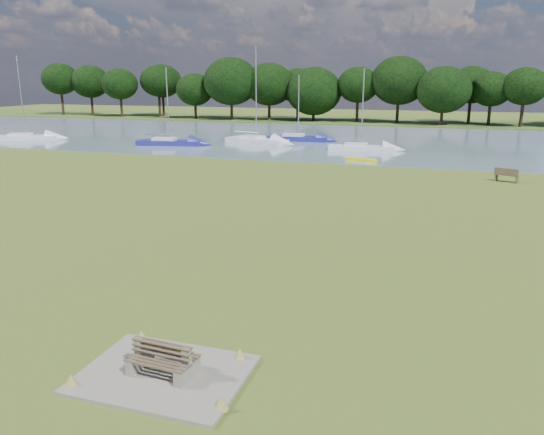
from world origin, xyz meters
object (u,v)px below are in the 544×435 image
(sailboat_2, at_px, (25,136))
(sailboat_8, at_px, (256,139))
(sailboat_6, at_px, (360,146))
(riverbank_bench, at_px, (507,175))
(sailboat_4, at_px, (297,137))
(sailboat_0, at_px, (169,141))
(bench_pair, at_px, (163,360))
(kayak, at_px, (361,160))

(sailboat_2, height_order, sailboat_8, sailboat_8)
(sailboat_2, distance_m, sailboat_6, 41.48)
(riverbank_bench, relative_size, sailboat_8, 0.16)
(sailboat_4, bearing_deg, riverbank_bench, -45.83)
(sailboat_0, height_order, sailboat_2, sailboat_2)
(riverbank_bench, xyz_separation_m, sailboat_2, (-54.44, 11.42, 0.04))
(bench_pair, height_order, sailboat_0, sailboat_0)
(riverbank_bench, height_order, sailboat_0, sailboat_0)
(sailboat_2, bearing_deg, sailboat_4, -8.13)
(kayak, xyz_separation_m, sailboat_6, (-1.31, 7.68, 0.32))
(bench_pair, distance_m, kayak, 38.16)
(bench_pair, bearing_deg, sailboat_4, 105.40)
(bench_pair, distance_m, sailboat_0, 49.70)
(bench_pair, xyz_separation_m, riverbank_bench, (11.01, 31.51, 0.06))
(kayak, relative_size, sailboat_0, 0.33)
(sailboat_0, relative_size, sailboat_8, 0.78)
(sailboat_2, bearing_deg, riverbank_bench, -36.24)
(sailboat_4, height_order, sailboat_6, sailboat_6)
(bench_pair, height_order, sailboat_8, sailboat_8)
(riverbank_bench, xyz_separation_m, sailboat_4, (-21.81, 20.94, 0.03))
(sailboat_0, bearing_deg, sailboat_6, -5.63)
(riverbank_bench, bearing_deg, sailboat_2, -169.58)
(riverbank_bench, bearing_deg, sailboat_4, 158.44)
(sailboat_4, bearing_deg, sailboat_8, -138.52)
(bench_pair, xyz_separation_m, sailboat_0, (-23.73, 43.66, 0.08))
(riverbank_bench, relative_size, kayak, 0.62)
(riverbank_bench, bearing_deg, sailboat_8, 168.82)
(kayak, xyz_separation_m, sailboat_0, (-22.98, 5.52, 0.36))
(sailboat_4, height_order, sailboat_8, sailboat_8)
(sailboat_0, xyz_separation_m, sailboat_8, (8.87, 4.93, 0.03))
(sailboat_2, distance_m, sailboat_4, 33.99)
(sailboat_8, bearing_deg, bench_pair, -56.58)
(sailboat_6, bearing_deg, sailboat_8, 160.06)
(sailboat_2, bearing_deg, sailboat_0, -22.25)
(riverbank_bench, xyz_separation_m, sailboat_6, (-13.07, 14.33, -0.01))
(bench_pair, relative_size, sailboat_0, 0.20)
(sailboat_0, bearing_deg, sailboat_4, 22.85)
(kayak, bearing_deg, sailboat_4, 137.08)
(bench_pair, relative_size, riverbank_bench, 1.00)
(sailboat_2, bearing_deg, kayak, -30.78)
(bench_pair, xyz_separation_m, kayak, (-0.75, 38.15, -0.28))
(sailboat_4, distance_m, sailboat_8, 5.59)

